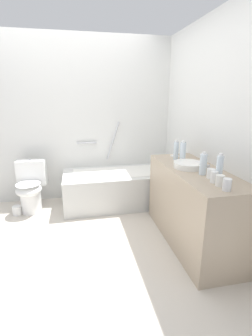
# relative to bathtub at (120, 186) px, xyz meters

# --- Properties ---
(ground_plane) EXTENTS (4.09, 4.09, 0.00)m
(ground_plane) POSITION_rel_bathtub_xyz_m (-0.70, -0.80, -0.26)
(ground_plane) COLOR beige
(wall_back_tiled) EXTENTS (3.49, 0.10, 2.40)m
(wall_back_tiled) POSITION_rel_bathtub_xyz_m (-0.70, 0.43, 0.94)
(wall_back_tiled) COLOR silver
(wall_back_tiled) RESTS_ON ground_plane
(wall_right_mirror) EXTENTS (0.10, 2.77, 2.40)m
(wall_right_mirror) POSITION_rel_bathtub_xyz_m (0.90, -0.80, 0.94)
(wall_right_mirror) COLOR silver
(wall_right_mirror) RESTS_ON ground_plane
(bathtub) EXTENTS (1.63, 0.76, 1.19)m
(bathtub) POSITION_rel_bathtub_xyz_m (0.00, 0.00, 0.00)
(bathtub) COLOR silver
(bathtub) RESTS_ON ground_plane
(toilet) EXTENTS (0.41, 0.51, 0.71)m
(toilet) POSITION_rel_bathtub_xyz_m (-1.26, 0.01, 0.08)
(toilet) COLOR white
(toilet) RESTS_ON ground_plane
(vanity_counter) EXTENTS (0.53, 1.40, 0.84)m
(vanity_counter) POSITION_rel_bathtub_xyz_m (0.59, -1.14, 0.15)
(vanity_counter) COLOR tan
(vanity_counter) RESTS_ON ground_plane
(sink_basin) EXTENTS (0.31, 0.31, 0.06)m
(sink_basin) POSITION_rel_bathtub_xyz_m (0.54, -1.07, 0.60)
(sink_basin) COLOR white
(sink_basin) RESTS_ON vanity_counter
(sink_faucet) EXTENTS (0.13, 0.15, 0.06)m
(sink_faucet) POSITION_rel_bathtub_xyz_m (0.72, -1.07, 0.60)
(sink_faucet) COLOR #BCBCC1
(sink_faucet) RESTS_ON vanity_counter
(water_bottle_0) EXTENTS (0.06, 0.06, 0.25)m
(water_bottle_0) POSITION_rel_bathtub_xyz_m (0.61, -1.50, 0.69)
(water_bottle_0) COLOR silver
(water_bottle_0) RESTS_ON vanity_counter
(water_bottle_1) EXTENTS (0.06, 0.06, 0.25)m
(water_bottle_1) POSITION_rel_bathtub_xyz_m (0.56, -0.86, 0.69)
(water_bottle_1) COLOR silver
(water_bottle_1) RESTS_ON vanity_counter
(water_bottle_2) EXTENTS (0.07, 0.07, 0.22)m
(water_bottle_2) POSITION_rel_bathtub_xyz_m (0.57, -1.31, 0.67)
(water_bottle_2) COLOR silver
(water_bottle_2) RESTS_ON vanity_counter
(water_bottle_3) EXTENTS (0.07, 0.07, 0.22)m
(water_bottle_3) POSITION_rel_bathtub_xyz_m (0.61, -0.75, 0.67)
(water_bottle_3) COLOR silver
(water_bottle_3) RESTS_ON vanity_counter
(water_bottle_4) EXTENTS (0.06, 0.06, 0.24)m
(water_bottle_4) POSITION_rel_bathtub_xyz_m (0.53, -0.74, 0.68)
(water_bottle_4) COLOR silver
(water_bottle_4) RESTS_ON vanity_counter
(drinking_glass_0) EXTENTS (0.07, 0.07, 0.09)m
(drinking_glass_0) POSITION_rel_bathtub_xyz_m (0.58, -1.43, 0.61)
(drinking_glass_0) COLOR white
(drinking_glass_0) RESTS_ON vanity_counter
(drinking_glass_1) EXTENTS (0.07, 0.07, 0.09)m
(drinking_glass_1) POSITION_rel_bathtub_xyz_m (0.55, -1.63, 0.62)
(drinking_glass_1) COLOR white
(drinking_glass_1) RESTS_ON vanity_counter
(drinking_glass_2) EXTENTS (0.07, 0.07, 0.10)m
(drinking_glass_2) POSITION_rel_bathtub_xyz_m (0.55, -1.73, 0.62)
(drinking_glass_2) COLOR white
(drinking_glass_2) RESTS_ON vanity_counter
(drinking_glass_3) EXTENTS (0.06, 0.06, 0.10)m
(drinking_glass_3) POSITION_rel_bathtub_xyz_m (0.55, -1.54, 0.62)
(drinking_glass_3) COLOR white
(drinking_glass_3) RESTS_ON vanity_counter
(soap_dish) EXTENTS (0.09, 0.06, 0.02)m
(soap_dish) POSITION_rel_bathtub_xyz_m (0.58, -0.59, 0.58)
(soap_dish) COLOR white
(soap_dish) RESTS_ON vanity_counter
(toilet_paper_roll) EXTENTS (0.11, 0.11, 0.13)m
(toilet_paper_roll) POSITION_rel_bathtub_xyz_m (-1.45, -0.10, -0.20)
(toilet_paper_roll) COLOR white
(toilet_paper_roll) RESTS_ON ground_plane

